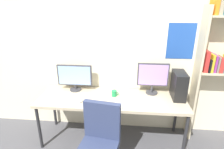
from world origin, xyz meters
TOP-DOWN VIEW (x-y plane):
  - wall_back at (0.00, 1.02)m, footprint 4.56×0.11m
  - desk at (0.00, 0.60)m, footprint 2.16×0.68m
  - monitor_left at (-0.60, 0.81)m, footprint 0.54×0.18m
  - monitor_right at (0.60, 0.81)m, footprint 0.46×0.18m
  - pc_tower at (0.96, 0.70)m, footprint 0.17×0.34m
  - keyboard_main at (0.00, 0.37)m, footprint 0.34×0.13m
  - computer_mouse at (-0.43, 0.44)m, footprint 0.06×0.10m
  - coffee_mug at (0.03, 0.66)m, footprint 0.11×0.08m

SIDE VIEW (x-z plane):
  - desk at x=0.00m, z-range 0.32..1.06m
  - keyboard_main at x=0.00m, z-range 0.74..0.76m
  - computer_mouse at x=-0.43m, z-range 0.74..0.77m
  - coffee_mug at x=0.03m, z-range 0.74..0.83m
  - pc_tower at x=0.96m, z-range 0.74..1.13m
  - monitor_left at x=-0.60m, z-range 0.76..1.18m
  - monitor_right at x=0.60m, z-range 0.77..1.25m
  - wall_back at x=0.00m, z-range 0.00..2.60m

